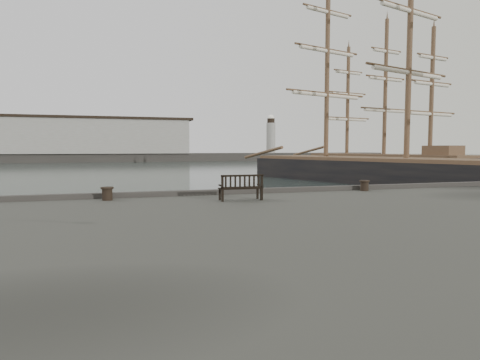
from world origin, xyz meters
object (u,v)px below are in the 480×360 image
object	(u,v)px
bollard_right	(364,186)
tall_ship_far	(383,167)
tall_ship_main	(406,177)
bollard_left	(107,194)
bench	(241,192)

from	to	relation	value
bollard_right	tall_ship_far	xyz separation A→B (m)	(26.01, 34.44, -1.04)
tall_ship_main	bollard_left	bearing A→B (deg)	-162.71
bollard_right	tall_ship_far	bearing A→B (deg)	52.93
tall_ship_main	tall_ship_far	distance (m)	20.44
bench	tall_ship_far	world-z (taller)	tall_ship_far
bollard_right	bench	bearing A→B (deg)	-165.42
bollard_left	tall_ship_main	world-z (taller)	tall_ship_main
bollard_left	tall_ship_far	distance (m)	49.82
bollard_right	tall_ship_far	distance (m)	43.17
bench	tall_ship_main	world-z (taller)	tall_ship_main
bollard_right	tall_ship_main	world-z (taller)	tall_ship_main
bollard_left	bollard_right	size ratio (longest dim) A/B	1.03
bollard_right	tall_ship_main	distance (m)	22.97
bench	tall_ship_main	xyz separation A→B (m)	(21.20, 18.35, -1.14)
bench	tall_ship_main	size ratio (longest dim) A/B	0.04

